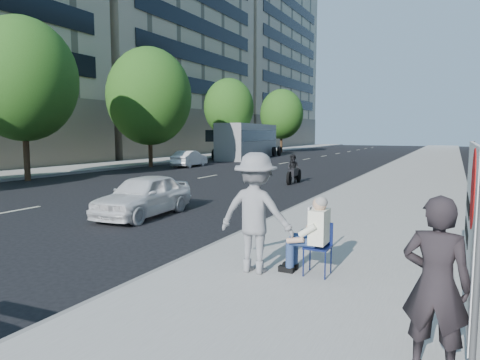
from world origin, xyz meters
The scene contains 17 objects.
ground centered at (0.00, 0.00, 0.00)m, with size 160.00×160.00×0.00m, color black.
near_sidewalk centered at (4.00, 20.00, 0.07)m, with size 5.00×120.00×0.15m, color #9C9A92.
far_sidewalk centered at (-16.75, 20.00, 0.07)m, with size 4.50×120.00×0.15m, color #9C9A92.
far_bldg_mid centered at (-30.00, 34.00, 17.00)m, with size 22.00×26.00×34.00m, color tan.
far_bldg_north centered at (-30.00, 62.00, 14.00)m, with size 22.00×28.00×28.00m, color tan.
tree_far_b centered at (-13.70, 8.00, 5.13)m, with size 5.40×5.40×8.24m.
tree_far_c centered at (-13.70, 18.00, 5.02)m, with size 6.00×6.00×8.47m.
tree_far_d centered at (-13.70, 30.00, 4.89)m, with size 4.80×4.80×7.65m.
tree_far_e centered at (-13.70, 44.00, 4.78)m, with size 5.40×5.40×7.89m.
seated_protester centered at (3.86, 0.05, 0.87)m, with size 0.83×1.11×1.31m.
jogger centered at (2.99, -0.27, 1.15)m, with size 1.29×0.74×2.00m, color gray.
pedestrian_woman centered at (5.80, -2.25, 1.02)m, with size 0.64×0.42×1.74m, color black.
protest_banner centered at (6.11, -0.97, 1.40)m, with size 0.08×3.06×2.20m.
white_sedan_near centered at (-2.31, 3.30, 0.62)m, with size 1.46×3.64×1.24m, color white.
white_sedan_mid centered at (-11.38, 19.54, 0.58)m, with size 1.24×3.54×1.17m, color white.
motorcycle centered at (-1.08, 13.09, 0.64)m, with size 0.75×2.05×1.42m.
bus centered at (-12.20, 31.30, 1.64)m, with size 4.15×12.32×3.30m.
Camera 1 is at (5.89, -6.64, 2.48)m, focal length 32.00 mm.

